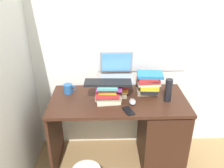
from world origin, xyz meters
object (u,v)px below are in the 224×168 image
book_stack_tall (117,87)px  water_bottle (168,90)px  book_stack_side (149,83)px  computer_mouse (132,102)px  laptop (117,72)px  mug (68,89)px  cell_phone (128,111)px  book_stack_keyboard_riser (108,93)px  desk (150,129)px  keyboard (108,83)px

book_stack_tall → water_bottle: 0.48m
water_bottle → book_stack_tall: bearing=162.6°
book_stack_side → computer_mouse: (-0.17, -0.19, -0.10)m
book_stack_tall → water_bottle: water_bottle is taller
laptop → mug: 0.50m
water_bottle → cell_phone: size_ratio=1.59×
book_stack_keyboard_riser → laptop: (0.09, 0.19, 0.13)m
desk → book_stack_side: book_stack_side is taller
book_stack_keyboard_riser → book_stack_side: 0.41m
computer_mouse → cell_phone: size_ratio=0.76×
book_stack_side → water_bottle: (0.15, -0.15, -0.01)m
cell_phone → desk: bearing=18.5°
keyboard → cell_phone: keyboard is taller
keyboard → mug: (-0.39, 0.16, -0.14)m
computer_mouse → water_bottle: water_bottle is taller
book_stack_tall → book_stack_side: (0.31, 0.00, 0.04)m
keyboard → desk: bearing=2.3°
book_stack_side → cell_phone: book_stack_side is taller
desk → computer_mouse: size_ratio=12.28×
computer_mouse → water_bottle: 0.34m
book_stack_tall → computer_mouse: bearing=-54.1°
mug → cell_phone: (0.56, -0.35, -0.04)m
desk → keyboard: keyboard is taller
desk → cell_phone: bearing=-141.9°
water_bottle → cell_phone: water_bottle is taller
book_stack_tall → keyboard: bearing=-123.7°
book_stack_side → keyboard: (-0.39, -0.13, 0.07)m
book_stack_tall → laptop: 0.14m
desk → mug: bearing=168.6°
laptop → keyboard: laptop is taller
mug → book_stack_side: bearing=-2.7°
laptop → cell_phone: (0.09, -0.37, -0.21)m
book_stack_tall → book_stack_side: size_ratio=0.89×
book_stack_tall → book_stack_keyboard_riser: size_ratio=0.92×
book_stack_tall → mug: size_ratio=1.82×
book_stack_keyboard_riser → cell_phone: size_ratio=1.80×
keyboard → book_stack_side: bearing=20.1°
book_stack_tall → cell_phone: book_stack_tall is taller
book_stack_side → computer_mouse: bearing=-132.7°
keyboard → cell_phone: size_ratio=3.09×
computer_mouse → book_stack_side: bearing=47.3°
book_stack_side → book_stack_keyboard_riser: bearing=-160.8°
mug → cell_phone: size_ratio=0.91×
book_stack_tall → water_bottle: (0.46, -0.14, 0.03)m
keyboard → computer_mouse: 0.28m
desk → mug: 0.90m
desk → cell_phone: cell_phone is taller
laptop → water_bottle: size_ratio=1.45×
book_stack_tall → laptop: size_ratio=0.72×
desk → book_stack_tall: book_stack_tall is taller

